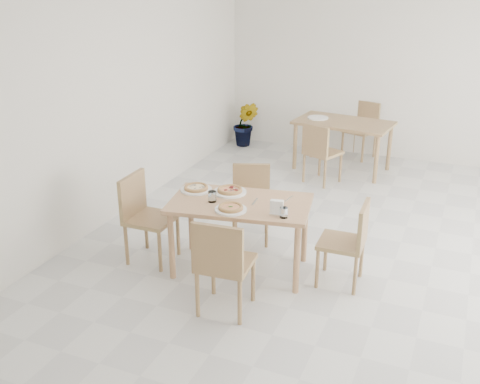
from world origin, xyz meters
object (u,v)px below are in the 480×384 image
at_px(chair_east, 350,238).
at_px(plate_margherita, 231,209).
at_px(plate_empty, 318,118).
at_px(potted_plant, 246,124).
at_px(pizza_margherita, 231,207).
at_px(napkin_holder, 277,208).
at_px(tumbler_a, 212,197).
at_px(chair_back_n, 363,126).
at_px(chair_west, 144,212).
at_px(plate_pepperoni, 230,192).
at_px(chair_back_s, 320,149).
at_px(chair_north, 251,197).
at_px(pizza_mushroom, 196,187).
at_px(plate_mushroom, 196,190).
at_px(tumbler_b, 284,213).
at_px(main_table, 240,210).
at_px(pizza_pepperoni, 230,190).
at_px(chair_south, 222,261).
at_px(second_table, 343,127).

bearing_deg(chair_east, plate_margherita, -72.81).
xyz_separation_m(plate_empty, potted_plant, (-1.40, 0.52, -0.37)).
height_order(pizza_margherita, napkin_holder, napkin_holder).
bearing_deg(tumbler_a, chair_back_n, 81.80).
relative_size(chair_west, plate_pepperoni, 2.73).
bearing_deg(pizza_margherita, tumbler_a, 153.86).
bearing_deg(chair_back_s, napkin_holder, 119.13).
relative_size(chair_north, chair_back_n, 0.96).
height_order(chair_north, plate_empty, chair_north).
bearing_deg(plate_pepperoni, plate_margherita, -65.01).
relative_size(pizza_mushroom, tumbler_a, 2.56).
relative_size(plate_pepperoni, pizza_mushroom, 1.23).
distance_m(chair_west, tumbler_a, 0.81).
bearing_deg(plate_margherita, plate_mushroom, 148.47).
bearing_deg(tumbler_b, chair_north, 126.93).
relative_size(plate_margherita, plate_mushroom, 0.94).
xyz_separation_m(main_table, pizza_pepperoni, (-0.19, 0.17, 0.12)).
relative_size(chair_south, tumbler_b, 9.35).
xyz_separation_m(plate_mushroom, pizza_margherita, (0.53, -0.33, 0.02)).
relative_size(plate_mushroom, pizza_pepperoni, 1.05).
bearing_deg(potted_plant, pizza_mushroom, -74.80).
xyz_separation_m(chair_east, plate_margherita, (-1.07, -0.38, 0.26)).
relative_size(chair_north, chair_west, 0.91).
bearing_deg(pizza_pepperoni, pizza_mushroom, -167.84).
relative_size(pizza_pepperoni, potted_plant, 0.40).
height_order(main_table, plate_margherita, plate_margherita).
distance_m(plate_mushroom, second_table, 3.41).
bearing_deg(chair_back_n, plate_mushroom, -83.78).
bearing_deg(chair_east, pizza_pepperoni, -93.28).
xyz_separation_m(chair_south, napkin_holder, (0.26, 0.64, 0.29)).
relative_size(chair_west, tumbler_a, 8.61).
height_order(main_table, pizza_pepperoni, pizza_pepperoni).
height_order(pizza_margherita, pizza_pepperoni, same).
bearing_deg(pizza_margherita, plate_mushroom, 148.47).
distance_m(main_table, tumbler_a, 0.31).
relative_size(plate_mushroom, tumbler_b, 3.29).
relative_size(plate_mushroom, pizza_mushroom, 1.18).
distance_m(main_table, plate_mushroom, 0.55).
bearing_deg(plate_pepperoni, chair_back_s, 84.22).
xyz_separation_m(plate_margherita, tumbler_b, (0.51, 0.04, 0.04)).
xyz_separation_m(main_table, pizza_margherita, (0.00, -0.23, 0.12)).
relative_size(plate_margherita, napkin_holder, 2.08).
xyz_separation_m(chair_west, chair_back_n, (1.38, 4.36, -0.02)).
xyz_separation_m(plate_pepperoni, pizza_pepperoni, (0.00, -0.00, 0.02)).
bearing_deg(chair_east, chair_west, -83.41).
bearing_deg(pizza_pepperoni, tumbler_a, -103.19).
bearing_deg(chair_north, chair_back_n, 60.32).
bearing_deg(chair_back_s, second_table, -80.28).
bearing_deg(plate_mushroom, chair_back_n, 77.59).
xyz_separation_m(chair_south, potted_plant, (-1.76, 4.77, -0.15)).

